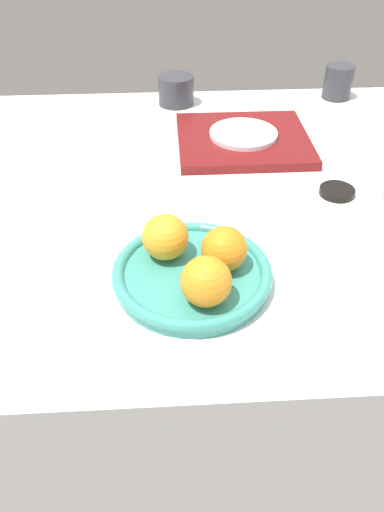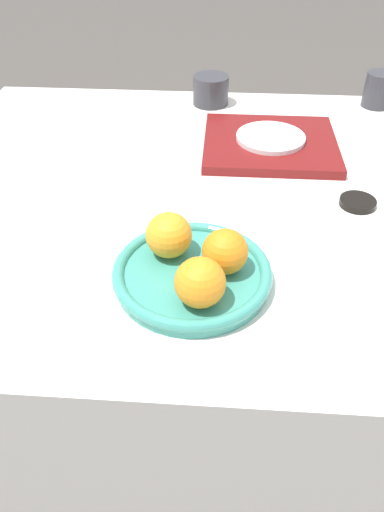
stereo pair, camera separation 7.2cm
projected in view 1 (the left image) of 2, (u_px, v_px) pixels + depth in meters
The scene contains 11 objects.
ground_plane at pixel (238, 413), 1.46m from camera, with size 12.00×12.00×0.00m, color #4C4742.
table at pixel (248, 322), 1.21m from camera, with size 1.44×0.97×0.78m.
fruit_platter at pixel (192, 274), 0.74m from camera, with size 0.24×0.24×0.03m.
orange_0 at pixel (224, 249), 0.73m from camera, with size 0.07×0.07×0.07m.
orange_1 at pixel (165, 237), 0.75m from camera, with size 0.07×0.07×0.07m.
orange_2 at pixel (206, 282), 0.67m from camera, with size 0.07×0.07×0.07m.
serving_tray at pixel (243, 140), 1.10m from camera, with size 0.28×0.26×0.02m.
side_plate at pixel (243, 134), 1.09m from camera, with size 0.15×0.15×0.01m.
cup_0 at pixel (338, 82), 1.28m from camera, with size 0.07×0.07×0.08m.
cup_1 at pixel (176, 90), 1.25m from camera, with size 0.09×0.09×0.07m.
soy_dish at pixel (337, 191), 0.94m from camera, with size 0.07×0.07×0.01m.
Camera 1 is at (-0.19, -0.83, 1.28)m, focal length 35.00 mm.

